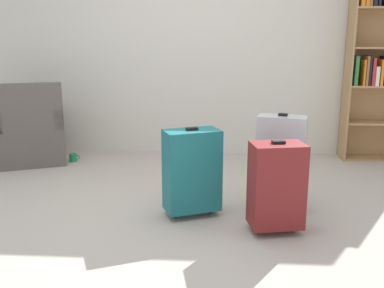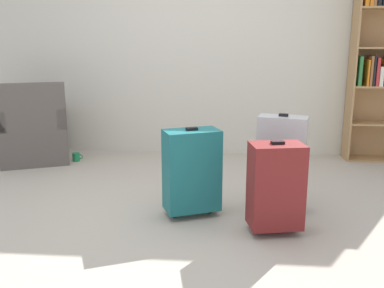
{
  "view_description": "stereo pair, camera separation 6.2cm",
  "coord_description": "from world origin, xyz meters",
  "px_view_note": "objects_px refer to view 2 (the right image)",
  "views": [
    {
      "loc": [
        0.39,
        -2.98,
        1.32
      ],
      "look_at": [
        0.18,
        0.23,
        0.55
      ],
      "focal_mm": 40.21,
      "sensor_mm": 36.0,
      "label": 1
    },
    {
      "loc": [
        0.45,
        -2.97,
        1.32
      ],
      "look_at": [
        0.18,
        0.23,
        0.55
      ],
      "focal_mm": 40.21,
      "sensor_mm": 36.0,
      "label": 2
    }
  ],
  "objects_px": {
    "suitcase_teal": "(192,170)",
    "suitcase_silver": "(281,160)",
    "mug": "(76,157)",
    "armchair": "(34,134)",
    "suitcase_dark_red": "(276,186)"
  },
  "relations": [
    {
      "from": "suitcase_teal",
      "to": "suitcase_silver",
      "type": "distance_m",
      "value": 0.72
    },
    {
      "from": "mug",
      "to": "suitcase_silver",
      "type": "distance_m",
      "value": 2.48
    },
    {
      "from": "armchair",
      "to": "suitcase_dark_red",
      "type": "distance_m",
      "value": 2.99
    },
    {
      "from": "suitcase_teal",
      "to": "suitcase_dark_red",
      "type": "relative_size",
      "value": 1.05
    },
    {
      "from": "armchair",
      "to": "suitcase_dark_red",
      "type": "xyz_separation_m",
      "value": [
        2.49,
        -1.66,
        0.03
      ]
    },
    {
      "from": "suitcase_teal",
      "to": "suitcase_dark_red",
      "type": "bearing_deg",
      "value": -23.56
    },
    {
      "from": "armchair",
      "to": "suitcase_teal",
      "type": "distance_m",
      "value": 2.34
    },
    {
      "from": "suitcase_teal",
      "to": "armchair",
      "type": "bearing_deg",
      "value": 143.45
    },
    {
      "from": "suitcase_silver",
      "to": "suitcase_dark_red",
      "type": "distance_m",
      "value": 0.47
    },
    {
      "from": "mug",
      "to": "suitcase_silver",
      "type": "bearing_deg",
      "value": -30.15
    },
    {
      "from": "armchair",
      "to": "suitcase_silver",
      "type": "xyz_separation_m",
      "value": [
        2.58,
        -1.2,
        0.08
      ]
    },
    {
      "from": "suitcase_silver",
      "to": "suitcase_dark_red",
      "type": "relative_size",
      "value": 1.17
    },
    {
      "from": "armchair",
      "to": "suitcase_silver",
      "type": "relative_size",
      "value": 1.18
    },
    {
      "from": "armchair",
      "to": "suitcase_dark_red",
      "type": "height_order",
      "value": "armchair"
    },
    {
      "from": "mug",
      "to": "suitcase_dark_red",
      "type": "distance_m",
      "value": 2.67
    }
  ]
}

